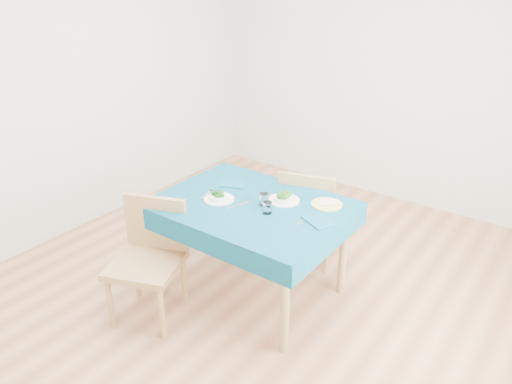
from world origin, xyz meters
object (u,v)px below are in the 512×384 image
Objects in this scene: table at (251,249)px; bowl_far at (284,197)px; bowl_near at (219,196)px; side_plate at (327,204)px; chair_far at (312,198)px; chair_near at (143,246)px.

bowl_far reaches higher than table.
bowl_near is 0.99× the size of side_plate.
side_plate is (0.28, 0.13, -0.03)m from bowl_far.
bowl_near is 0.47m from bowl_far.
bowl_near is 0.95× the size of bowl_far.
bowl_near is at bearing -149.89° from side_plate.
side_plate is at bearing 24.19° from bowl_far.
chair_far is at bearing 67.19° from bowl_near.
chair_far is at bearing 131.01° from side_plate.
chair_near is 5.25× the size of bowl_near.
bowl_far is at bearing 34.07° from bowl_near.
chair_near reaches higher than bowl_far.
chair_far is 5.09× the size of side_plate.
bowl_far is 1.04× the size of side_plate.
bowl_near is (-0.22, -0.09, 0.41)m from table.
table is 5.73× the size of bowl_far.
chair_near is at bearing 53.03° from chair_far.
chair_near is at bearing -125.28° from bowl_far.
bowl_near is 0.77m from side_plate.
bowl_far reaches higher than side_plate.
table is at bearing 21.88° from bowl_near.
chair_far reaches higher than side_plate.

